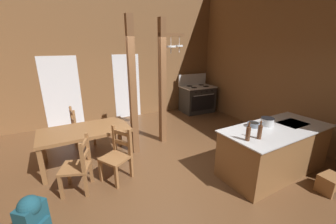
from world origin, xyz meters
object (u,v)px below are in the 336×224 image
bottle_tall_on_counter (248,133)px  bottle_short_on_counter (260,132)px  kitchen_island (274,150)px  ladderback_chair_at_table_end (117,156)px  mixing_bowl_on_counter (253,125)px  stove_range (197,99)px  ladderback_chair_near_window (81,127)px  ladderback_chair_by_post (78,166)px  step_stool (331,182)px  stockpot_on_counter (267,122)px  backpack (32,216)px  dining_table (85,133)px

bottle_tall_on_counter → bottle_short_on_counter: bearing=-9.4°
kitchen_island → ladderback_chair_at_table_end: bearing=157.6°
mixing_bowl_on_counter → stove_range: bearing=71.5°
ladderback_chair_near_window → bottle_short_on_counter: bearing=-50.6°
ladderback_chair_by_post → ladderback_chair_at_table_end: bearing=4.4°
step_stool → bottle_short_on_counter: size_ratio=1.22×
step_stool → bottle_short_on_counter: 1.49m
bottle_short_on_counter → stove_range: bearing=69.0°
step_stool → mixing_bowl_on_counter: size_ratio=1.70×
stove_range → mixing_bowl_on_counter: (-1.19, -3.56, 0.46)m
step_stool → stockpot_on_counter: size_ratio=1.19×
bottle_tall_on_counter → kitchen_island: bearing=8.5°
step_stool → ladderback_chair_by_post: 4.17m
ladderback_chair_at_table_end → backpack: 1.48m
step_stool → stockpot_on_counter: stockpot_on_counter is taller
stockpot_on_counter → bottle_tall_on_counter: bottle_tall_on_counter is taller
dining_table → stockpot_on_counter: stockpot_on_counter is taller
mixing_bowl_on_counter → bottle_short_on_counter: (-0.33, -0.41, 0.08)m
kitchen_island → dining_table: 3.69m
ladderback_chair_near_window → mixing_bowl_on_counter: size_ratio=4.38×
kitchen_island → bottle_short_on_counter: 0.91m
stove_range → ladderback_chair_by_post: 5.01m
mixing_bowl_on_counter → kitchen_island: bearing=-34.2°
step_stool → bottle_short_on_counter: (-1.02, 0.68, 0.84)m
ladderback_chair_by_post → backpack: 0.94m
ladderback_chair_near_window → bottle_short_on_counter: size_ratio=3.14×
stove_range → ladderback_chair_near_window: size_ratio=1.39×
step_stool → dining_table: 4.48m
mixing_bowl_on_counter → ladderback_chair_by_post: bearing=164.7°
backpack → bottle_tall_on_counter: bearing=-9.1°
kitchen_island → ladderback_chair_near_window: (-3.17, 2.85, 0.00)m
step_stool → ladderback_chair_near_window: bearing=133.4°
dining_table → ladderback_chair_by_post: 0.92m
stockpot_on_counter → mixing_bowl_on_counter: stockpot_on_counter is taller
backpack → bottle_tall_on_counter: bottle_tall_on_counter is taller
bottle_tall_on_counter → stove_range: bearing=66.1°
backpack → mixing_bowl_on_counter: (3.61, -0.11, 0.62)m
dining_table → backpack: bearing=-117.8°
ladderback_chair_at_table_end → stove_range: bearing=37.3°
bottle_short_on_counter → step_stool: bearing=-33.8°
backpack → step_stool: bearing=-15.7°
stockpot_on_counter → mixing_bowl_on_counter: bearing=165.8°
stove_range → bottle_tall_on_counter: bearing=-113.9°
ladderback_chair_by_post → bottle_tall_on_counter: bottle_tall_on_counter is taller
step_stool → ladderback_chair_by_post: ladderback_chair_by_post is taller
kitchen_island → dining_table: size_ratio=1.28×
kitchen_island → stockpot_on_counter: size_ratio=7.14×
kitchen_island → dining_table: (-3.14, 1.93, 0.20)m
backpack → stockpot_on_counter: bearing=-2.7°
stockpot_on_counter → backpack: bearing=177.3°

